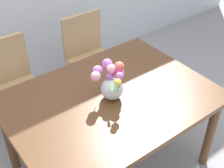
{
  "coord_description": "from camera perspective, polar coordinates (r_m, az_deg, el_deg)",
  "views": [
    {
      "loc": [
        -1.0,
        -1.34,
        2.11
      ],
      "look_at": [
        0.01,
        -0.02,
        0.86
      ],
      "focal_mm": 49.48,
      "sensor_mm": 36.0,
      "label": 1
    }
  ],
  "objects": [
    {
      "name": "chair_right",
      "position": [
        3.07,
        -4.27,
        5.64
      ],
      "size": [
        0.42,
        0.42,
        0.9
      ],
      "rotation": [
        0.0,
        0.0,
        3.14
      ],
      "color": "tan",
      "rests_on": "ground_plane"
    },
    {
      "name": "ground_plane",
      "position": [
        2.69,
        -0.3,
        -14.56
      ],
      "size": [
        12.0,
        12.0,
        0.0
      ],
      "primitive_type": "plane",
      "color": "#939399"
    },
    {
      "name": "flower_vase",
      "position": [
        2.08,
        -0.17,
        0.5
      ],
      "size": [
        0.24,
        0.25,
        0.27
      ],
      "color": "silver",
      "rests_on": "dining_table"
    },
    {
      "name": "chair_left",
      "position": [
        2.8,
        -17.89,
        0.26
      ],
      "size": [
        0.42,
        0.42,
        0.9
      ],
      "rotation": [
        0.0,
        0.0,
        3.14
      ],
      "color": "tan",
      "rests_on": "ground_plane"
    },
    {
      "name": "dining_table",
      "position": [
        2.22,
        -0.35,
        -4.12
      ],
      "size": [
        1.44,
        1.07,
        0.74
      ],
      "color": "brown",
      "rests_on": "ground_plane"
    }
  ]
}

